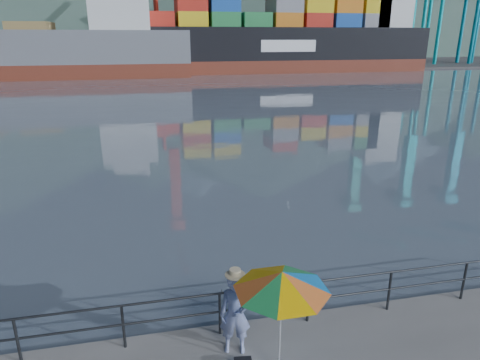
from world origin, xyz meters
The scene contains 9 objects.
harbor_water centered at (0.00, 130.00, 0.00)m, with size 500.00×280.00×0.00m, color slate.
far_dock centered at (10.00, 93.00, 0.00)m, with size 200.00×40.00×0.40m, color #514F4C.
guardrail centered at (0.00, 1.70, 0.52)m, with size 22.00×0.06×1.03m.
container_stacks centered at (34.34, 93.95, 3.17)m, with size 58.00×8.40×7.80m.
fisherman centered at (1.22, 1.12, 0.87)m, with size 0.63×0.42×1.74m, color #314895.
beach_umbrella centered at (1.91, 0.38, 1.98)m, with size 2.33×2.33×2.17m.
fishing_rod centered at (1.08, 1.91, 0.00)m, with size 0.02×0.02×2.16m, color black.
bulk_carrier centered at (-19.84, 69.29, 4.03)m, with size 58.19×10.07×14.50m.
container_ship centered at (26.55, 73.25, 5.88)m, with size 54.98×9.16×18.10m.
Camera 1 is at (-0.24, -5.94, 6.13)m, focal length 32.00 mm.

